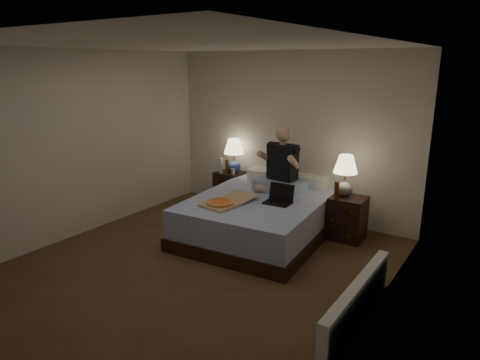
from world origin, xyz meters
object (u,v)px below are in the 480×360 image
Objects in this scene: water_bottle at (221,165)px; soda_can at (233,172)px; beer_bottle_left at (227,167)px; beer_bottle_right at (336,190)px; person at (281,159)px; laptop at (278,195)px; radiator at (357,302)px; lamp_right at (345,176)px; pizza_box at (220,203)px; lamp_left at (234,156)px; nightstand_left at (230,189)px; bed at (261,216)px; nightstand_right at (347,218)px.

water_bottle is 0.24m from soda_can.
beer_bottle_left is 2.01m from beer_bottle_right.
person reaches higher than laptop.
water_bottle is 1.33m from person.
radiator is (2.99, -1.94, -0.50)m from water_bottle.
person reaches higher than soda_can.
lamp_right is at bearing 115.03° from radiator.
radiator is at bearing -11.29° from pizza_box.
water_bottle is at bearing -167.12° from beer_bottle_left.
laptop is at bearing -34.74° from lamp_left.
beer_bottle_left is at bearing -115.88° from lamp_left.
beer_bottle_right reaches higher than pizza_box.
beer_bottle_left is at bearing 12.88° from water_bottle.
person reaches higher than nightstand_left.
nightstand_left is 5.75× the size of soda_can.
water_bottle is 0.33× the size of pizza_box.
bed is at bearing -32.56° from beer_bottle_left.
person is at bearing 111.60° from laptop.
nightstand_right is 0.45m from beer_bottle_right.
beer_bottle_left is (-1.07, 0.68, 0.42)m from bed.
bed is 3.74× the size of nightstand_right.
nightstand_left is 2.14m from nightstand_right.
water_bottle is 0.27× the size of person.
bed is 0.75m from pizza_box.
lamp_left reaches higher than nightstand_left.
beer_bottle_right is (1.93, -0.42, -0.15)m from lamp_left.
lamp_right is at bearing 77.73° from beer_bottle_right.
bed is 3.93× the size of lamp_right.
soda_can is at bearing 171.14° from beer_bottle_right.
lamp_right is 0.35× the size of radiator.
beer_bottle_right is (1.99, -0.31, 0.01)m from beer_bottle_left.
beer_bottle_right is at bearing -102.27° from lamp_right.
bed is 22.01× the size of soda_can.
beer_bottle_left is 0.14× the size of radiator.
pizza_box is (0.85, -1.43, 0.30)m from nightstand_left.
pizza_box is at bearing -55.60° from nightstand_left.
laptop is at bearing -27.11° from bed.
water_bottle reaches higher than nightstand_left.
beer_bottle_right is 0.14× the size of radiator.
water_bottle is 1.09× the size of beer_bottle_left.
bed is at bearing -155.21° from nightstand_right.
lamp_right is 1.92m from soda_can.
lamp_left reaches higher than beer_bottle_left.
water_bottle reaches higher than radiator.
nightstand_left is at bearing 95.85° from beer_bottle_left.
soda_can is 1.49m from pizza_box.
nightstand_right reaches higher than bed.
lamp_right is 0.95m from laptop.
person is (1.15, -0.31, 0.32)m from beer_bottle_left.
soda_can is at bearing 174.07° from nightstand_right.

